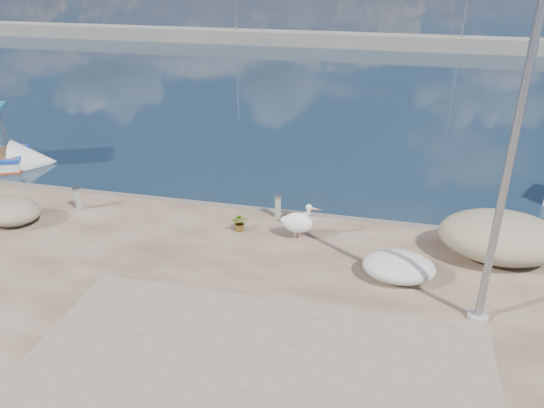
{
  "coord_description": "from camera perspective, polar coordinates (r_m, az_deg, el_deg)",
  "views": [
    {
      "loc": [
        3.1,
        -9.27,
        7.68
      ],
      "look_at": [
        0.0,
        3.8,
        1.3
      ],
      "focal_mm": 35.0,
      "sensor_mm": 36.0,
      "label": 1
    }
  ],
  "objects": [
    {
      "name": "net_pile_b",
      "position": [
        17.24,
        -26.33,
        -0.72
      ],
      "size": [
        1.83,
        1.42,
        0.71
      ],
      "primitive_type": "ellipsoid",
      "color": "tan",
      "rests_on": "quay"
    },
    {
      "name": "net_pile_c",
      "position": [
        14.79,
        23.39,
        -3.25
      ],
      "size": [
        3.1,
        2.22,
        1.22
      ],
      "primitive_type": "ellipsoid",
      "color": "tan",
      "rests_on": "quay"
    },
    {
      "name": "pelican",
      "position": [
        14.54,
        2.85,
        -1.97
      ],
      "size": [
        1.1,
        0.54,
        1.07
      ],
      "rotation": [
        0.0,
        0.0,
        0.04
      ],
      "color": "tan",
      "rests_on": "quay"
    },
    {
      "name": "lamp_post",
      "position": [
        11.07,
        23.87,
        2.62
      ],
      "size": [
        0.44,
        0.96,
        7.0
      ],
      "color": "gray",
      "rests_on": "quay"
    },
    {
      "name": "breakwater",
      "position": [
        49.87,
        10.07,
        16.89
      ],
      "size": [
        120.0,
        2.2,
        7.5
      ],
      "color": "gray",
      "rests_on": "ground"
    },
    {
      "name": "ground",
      "position": [
        12.43,
        -4.14,
        -12.83
      ],
      "size": [
        1400.0,
        1400.0,
        0.0
      ],
      "primitive_type": "plane",
      "color": "#162635",
      "rests_on": "ground"
    },
    {
      "name": "potted_plant",
      "position": [
        15.07,
        -3.43,
        -1.98
      ],
      "size": [
        0.56,
        0.51,
        0.52
      ],
      "primitive_type": "imported",
      "rotation": [
        0.0,
        0.0,
        0.26
      ],
      "color": "#33722D",
      "rests_on": "quay"
    },
    {
      "name": "bollard_far",
      "position": [
        17.32,
        -20.19,
        0.67
      ],
      "size": [
        0.24,
        0.24,
        0.72
      ],
      "color": "gray",
      "rests_on": "quay"
    },
    {
      "name": "net_pile_d",
      "position": [
        13.23,
        13.47,
        -6.57
      ],
      "size": [
        1.75,
        1.31,
        0.66
      ],
      "primitive_type": "ellipsoid",
      "color": "silver",
      "rests_on": "quay"
    },
    {
      "name": "bollard_near",
      "position": [
        15.75,
        0.65,
        -0.13
      ],
      "size": [
        0.24,
        0.24,
        0.72
      ],
      "color": "gray",
      "rests_on": "quay"
    }
  ]
}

